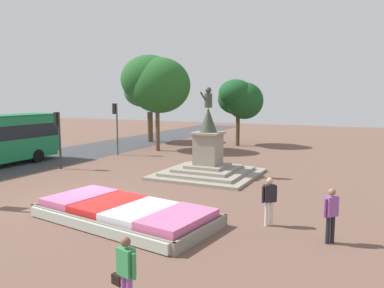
# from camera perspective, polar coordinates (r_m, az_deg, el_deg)

# --- Properties ---
(ground_plane) EXTENTS (95.08, 95.08, 0.00)m
(ground_plane) POSITION_cam_1_polar(r_m,az_deg,el_deg) (17.07, -15.73, -8.20)
(ground_plane) COLOR brown
(flower_planter) EXTENTS (7.13, 4.08, 0.64)m
(flower_planter) POSITION_cam_1_polar(r_m,az_deg,el_deg) (13.93, -10.38, -10.29)
(flower_planter) COLOR #38281C
(flower_planter) RESTS_ON ground_plane
(statue_monument) EXTENTS (5.41, 5.41, 4.99)m
(statue_monument) POSITION_cam_1_polar(r_m,az_deg,el_deg) (21.24, 2.45, -2.55)
(statue_monument) COLOR gray
(statue_monument) RESTS_ON ground_plane
(traffic_light_mid_block) EXTENTS (0.42, 0.31, 3.51)m
(traffic_light_mid_block) POSITION_cam_1_polar(r_m,az_deg,el_deg) (24.44, -19.71, 2.04)
(traffic_light_mid_block) COLOR #2D2D33
(traffic_light_mid_block) RESTS_ON ground_plane
(traffic_light_far_corner) EXTENTS (0.41, 0.30, 3.94)m
(traffic_light_far_corner) POSITION_cam_1_polar(r_m,az_deg,el_deg) (29.11, -11.52, 3.63)
(traffic_light_far_corner) COLOR #4C5156
(traffic_light_far_corner) RESTS_ON ground_plane
(pedestrian_with_handbag) EXTENTS (0.72, 0.33, 1.63)m
(pedestrian_with_handbag) POSITION_cam_1_polar(r_m,az_deg,el_deg) (8.25, -10.08, -18.39)
(pedestrian_with_handbag) COLOR #8C4C99
(pedestrian_with_handbag) RESTS_ON ground_plane
(pedestrian_near_planter) EXTENTS (0.46, 0.41, 1.70)m
(pedestrian_near_planter) POSITION_cam_1_polar(r_m,az_deg,el_deg) (13.32, 11.70, -8.06)
(pedestrian_near_planter) COLOR beige
(pedestrian_near_planter) RESTS_ON ground_plane
(pedestrian_crossing_plaza) EXTENTS (0.42, 0.44, 1.72)m
(pedestrian_crossing_plaza) POSITION_cam_1_polar(r_m,az_deg,el_deg) (12.28, 20.42, -9.63)
(pedestrian_crossing_plaza) COLOR black
(pedestrian_crossing_plaza) RESTS_ON ground_plane
(park_tree_far_left) EXTENTS (4.35, 4.43, 5.99)m
(park_tree_far_left) POSITION_cam_1_polar(r_m,az_deg,el_deg) (34.36, 7.29, 6.89)
(park_tree_far_left) COLOR #4C3823
(park_tree_far_left) RESTS_ON ground_plane
(park_tree_behind_statue) EXTENTS (6.02, 4.74, 7.89)m
(park_tree_behind_statue) POSITION_cam_1_polar(r_m,az_deg,el_deg) (31.44, -5.69, 9.28)
(park_tree_behind_statue) COLOR brown
(park_tree_behind_statue) RESTS_ON ground_plane
(park_tree_far_right) EXTENTS (4.46, 5.21, 6.84)m
(park_tree_far_right) POSITION_cam_1_polar(r_m,az_deg,el_deg) (37.33, -6.46, 7.89)
(park_tree_far_right) COLOR brown
(park_tree_far_right) RESTS_ON ground_plane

